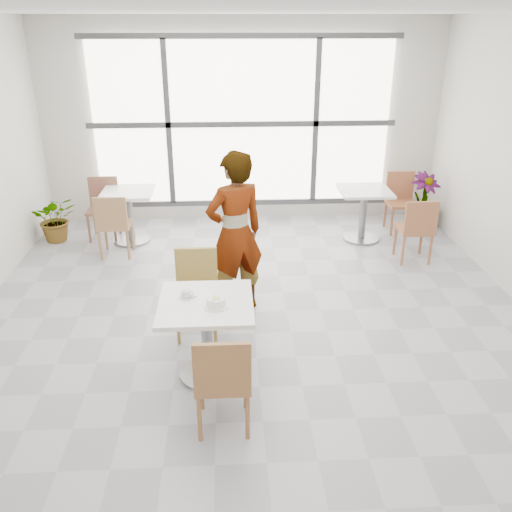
{
  "coord_description": "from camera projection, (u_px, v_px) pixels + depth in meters",
  "views": [
    {
      "loc": [
        -0.24,
        -4.68,
        2.95
      ],
      "look_at": [
        0.0,
        -0.3,
        1.0
      ],
      "focal_mm": 37.63,
      "sensor_mm": 36.0,
      "label": 1
    }
  ],
  "objects": [
    {
      "name": "ceiling",
      "position": [
        254.0,
        11.0,
        4.26
      ],
      "size": [
        7.0,
        7.0,
        0.0
      ],
      "primitive_type": "plane",
      "rotation": [
        3.14,
        0.0,
        0.0
      ],
      "color": "white",
      "rests_on": "ground"
    },
    {
      "name": "plant_left",
      "position": [
        56.0,
        218.0,
        7.64
      ],
      "size": [
        0.73,
        0.67,
        0.67
      ],
      "primitive_type": "imported",
      "rotation": [
        0.0,
        0.0,
        0.3
      ],
      "color": "#4D8545",
      "rests_on": "ground"
    },
    {
      "name": "bg_chair_right_far",
      "position": [
        401.0,
        197.0,
        7.99
      ],
      "size": [
        0.42,
        0.42,
        0.87
      ],
      "color": "#9B5737",
      "rests_on": "ground"
    },
    {
      "name": "bg_table_right",
      "position": [
        363.0,
        207.0,
        7.61
      ],
      "size": [
        0.7,
        0.7,
        0.75
      ],
      "color": "white",
      "rests_on": "ground"
    },
    {
      "name": "bg_table_left",
      "position": [
        129.0,
        209.0,
        7.55
      ],
      "size": [
        0.7,
        0.7,
        0.75
      ],
      "color": "white",
      "rests_on": "ground"
    },
    {
      "name": "bg_chair_left_near",
      "position": [
        113.0,
        222.0,
        7.03
      ],
      "size": [
        0.42,
        0.42,
        0.87
      ],
      "rotation": [
        0.0,
        0.0,
        3.14
      ],
      "color": "#A3784D",
      "rests_on": "ground"
    },
    {
      "name": "chair_far",
      "position": [
        197.0,
        286.0,
        5.35
      ],
      "size": [
        0.42,
        0.42,
        0.87
      ],
      "color": "#A5863F",
      "rests_on": "ground"
    },
    {
      "name": "window",
      "position": [
        242.0,
        124.0,
        8.0
      ],
      "size": [
        4.6,
        0.07,
        2.52
      ],
      "color": "white",
      "rests_on": "ground"
    },
    {
      "name": "chair_near",
      "position": [
        223.0,
        378.0,
        3.99
      ],
      "size": [
        0.42,
        0.42,
        0.87
      ],
      "rotation": [
        0.0,
        0.0,
        3.14
      ],
      "color": "#9C673A",
      "rests_on": "ground"
    },
    {
      "name": "main_table",
      "position": [
        207.0,
        325.0,
        4.63
      ],
      "size": [
        0.8,
        0.8,
        0.75
      ],
      "color": "white",
      "rests_on": "ground"
    },
    {
      "name": "coffee_cup",
      "position": [
        187.0,
        294.0,
        4.6
      ],
      "size": [
        0.16,
        0.13,
        0.07
      ],
      "color": "silver",
      "rests_on": "main_table"
    },
    {
      "name": "floor",
      "position": [
        254.0,
        333.0,
        5.48
      ],
      "size": [
        7.0,
        7.0,
        0.0
      ],
      "primitive_type": "plane",
      "color": "#9E9EA5",
      "rests_on": "ground"
    },
    {
      "name": "bg_chair_left_far",
      "position": [
        103.0,
        204.0,
        7.72
      ],
      "size": [
        0.42,
        0.42,
        0.87
      ],
      "color": "brown",
      "rests_on": "ground"
    },
    {
      "name": "oatmeal_bowl",
      "position": [
        216.0,
        302.0,
        4.45
      ],
      "size": [
        0.21,
        0.21,
        0.09
      ],
      "color": "white",
      "rests_on": "main_table"
    },
    {
      "name": "wall_back",
      "position": [
        242.0,
        123.0,
        8.06
      ],
      "size": [
        6.0,
        0.0,
        6.0
      ],
      "primitive_type": "plane",
      "rotation": [
        1.57,
        0.0,
        0.0
      ],
      "color": "silver",
      "rests_on": "ground"
    },
    {
      "name": "bg_chair_right_near",
      "position": [
        417.0,
        227.0,
        6.88
      ],
      "size": [
        0.42,
        0.42,
        0.87
      ],
      "rotation": [
        0.0,
        0.0,
        3.14
      ],
      "color": "#9D5D39",
      "rests_on": "ground"
    },
    {
      "name": "person",
      "position": [
        235.0,
        234.0,
        5.61
      ],
      "size": [
        0.76,
        0.65,
        1.77
      ],
      "primitive_type": "imported",
      "rotation": [
        0.0,
        0.0,
        3.57
      ],
      "color": "black",
      "rests_on": "ground"
    },
    {
      "name": "plant_right",
      "position": [
        423.0,
        201.0,
        8.09
      ],
      "size": [
        0.61,
        0.61,
        0.84
      ],
      "primitive_type": "imported",
      "rotation": [
        0.0,
        0.0,
        0.37
      ],
      "color": "#4A8038",
      "rests_on": "ground"
    }
  ]
}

